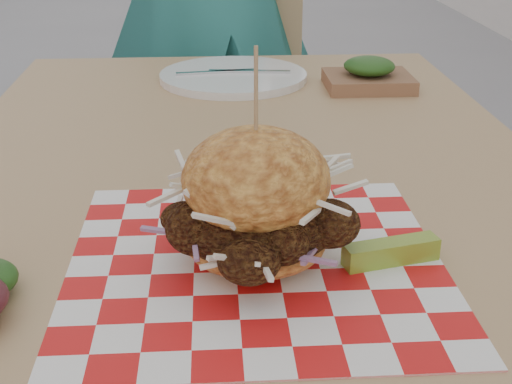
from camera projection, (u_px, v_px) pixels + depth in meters
patio_table at (245, 215)px, 0.97m from camera, size 0.80×1.20×0.75m
patio_chair at (232, 96)px, 1.91m from camera, size 0.48×0.49×0.95m
paper_liner at (256, 261)px, 0.69m from camera, size 0.36×0.36×0.00m
sandwich at (256, 206)px, 0.67m from camera, size 0.18×0.18×0.21m
pickle_spear at (391, 252)px, 0.69m from camera, size 0.10×0.04×0.02m
place_setting at (233, 76)px, 1.31m from camera, size 0.27×0.27×0.02m
kraft_tray at (369, 76)px, 1.25m from camera, size 0.15×0.12×0.06m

